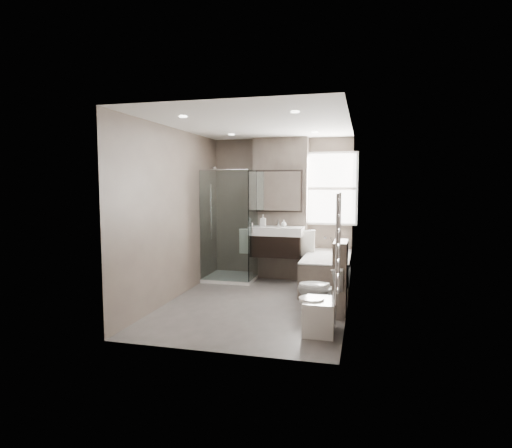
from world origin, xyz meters
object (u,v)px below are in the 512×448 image
(vanity, at_px, (277,241))
(toilet, at_px, (322,289))
(bathtub, at_px, (327,271))
(bidet, at_px, (319,315))

(vanity, height_order, toilet, vanity)
(vanity, height_order, bathtub, vanity)
(toilet, bearing_deg, bidet, 16.39)
(bathtub, bearing_deg, toilet, -88.16)
(vanity, xyz_separation_m, toilet, (0.97, -1.73, -0.40))
(bathtub, relative_size, toilet, 2.32)
(vanity, relative_size, bathtub, 0.59)
(vanity, bearing_deg, bathtub, -19.37)
(vanity, bearing_deg, bidet, -67.63)
(bidet, bearing_deg, vanity, 112.37)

